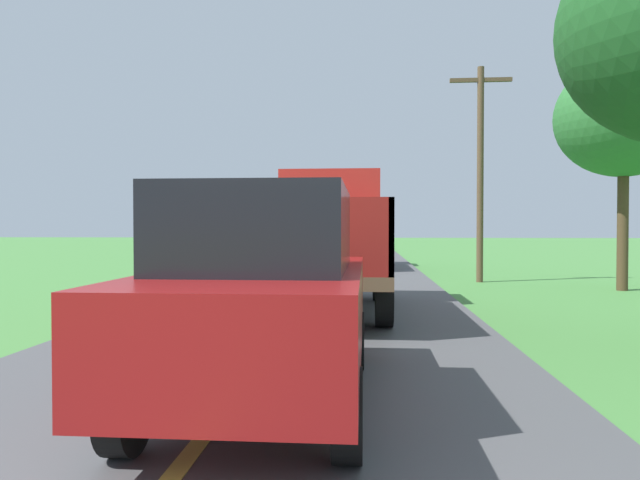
{
  "coord_description": "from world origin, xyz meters",
  "views": [
    {
      "loc": [
        1.22,
        -0.98,
        1.65
      ],
      "look_at": [
        0.23,
        11.27,
        1.4
      ],
      "focal_mm": 32.16,
      "sensor_mm": 36.0,
      "label": 1
    }
  ],
  "objects_px": {
    "utility_pole_roadside": "(480,166)",
    "following_car": "(266,293)",
    "banana_truck_far": "(347,233)",
    "banana_truck_near": "(328,237)",
    "roadside_tree_mid_right": "(624,118)"
  },
  "relations": [
    {
      "from": "utility_pole_roadside",
      "to": "following_car",
      "type": "relative_size",
      "value": 1.6
    },
    {
      "from": "utility_pole_roadside",
      "to": "banana_truck_far",
      "type": "bearing_deg",
      "value": 124.22
    },
    {
      "from": "utility_pole_roadside",
      "to": "following_car",
      "type": "bearing_deg",
      "value": -108.77
    },
    {
      "from": "banana_truck_near",
      "to": "following_car",
      "type": "distance_m",
      "value": 6.66
    },
    {
      "from": "banana_truck_near",
      "to": "banana_truck_far",
      "type": "distance_m",
      "value": 12.51
    },
    {
      "from": "banana_truck_near",
      "to": "roadside_tree_mid_right",
      "type": "relative_size",
      "value": 0.94
    },
    {
      "from": "utility_pole_roadside",
      "to": "following_car",
      "type": "height_order",
      "value": "utility_pole_roadside"
    },
    {
      "from": "following_car",
      "to": "roadside_tree_mid_right",
      "type": "bearing_deg",
      "value": 54.44
    },
    {
      "from": "roadside_tree_mid_right",
      "to": "following_car",
      "type": "relative_size",
      "value": 1.51
    },
    {
      "from": "utility_pole_roadside",
      "to": "banana_truck_near",
      "type": "bearing_deg",
      "value": -124.44
    },
    {
      "from": "roadside_tree_mid_right",
      "to": "following_car",
      "type": "xyz_separation_m",
      "value": [
        -7.67,
        -10.73,
        -3.5
      ]
    },
    {
      "from": "utility_pole_roadside",
      "to": "roadside_tree_mid_right",
      "type": "height_order",
      "value": "utility_pole_roadside"
    },
    {
      "from": "banana_truck_near",
      "to": "utility_pole_roadside",
      "type": "distance_m",
      "value": 7.81
    },
    {
      "from": "banana_truck_near",
      "to": "roadside_tree_mid_right",
      "type": "bearing_deg",
      "value": 28.36
    },
    {
      "from": "banana_truck_near",
      "to": "following_car",
      "type": "xyz_separation_m",
      "value": [
        -0.11,
        -6.65,
        -0.41
      ]
    }
  ]
}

